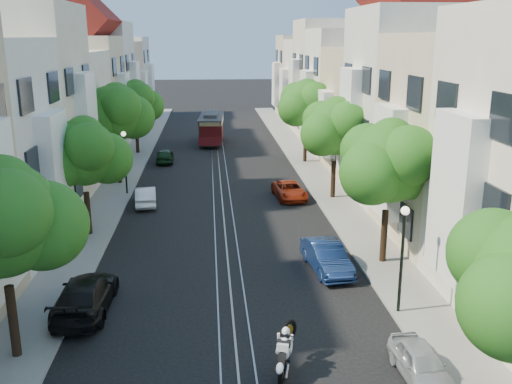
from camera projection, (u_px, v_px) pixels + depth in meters
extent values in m
plane|color=black|center=(220.00, 173.00, 44.34)|extent=(200.00, 200.00, 0.00)
cube|color=gray|center=(312.00, 170.00, 44.90)|extent=(2.50, 80.00, 0.12)
cube|color=gray|center=(125.00, 174.00, 43.75)|extent=(2.50, 80.00, 0.12)
cube|color=gray|center=(213.00, 173.00, 44.30)|extent=(0.06, 80.00, 0.02)
cube|color=gray|center=(220.00, 172.00, 44.34)|extent=(0.06, 80.00, 0.02)
cube|color=gray|center=(227.00, 172.00, 44.38)|extent=(0.06, 80.00, 0.02)
cube|color=tan|center=(220.00, 172.00, 44.34)|extent=(0.08, 80.00, 0.01)
cube|color=white|center=(457.00, 196.00, 20.71)|extent=(0.90, 3.04, 6.05)
cube|color=beige|center=(464.00, 144.00, 28.60)|extent=(7.00, 8.00, 10.00)
cube|color=white|center=(389.00, 161.00, 28.51)|extent=(0.90, 3.04, 5.50)
cube|color=silver|center=(411.00, 106.00, 36.03)|extent=(7.00, 8.00, 12.00)
cube|color=white|center=(351.00, 122.00, 35.98)|extent=(0.90, 3.04, 6.60)
cube|color=#C6B28C|center=(374.00, 113.00, 44.11)|extent=(7.00, 8.00, 9.00)
cube|color=white|center=(325.00, 123.00, 44.00)|extent=(0.90, 3.04, 4.95)
cube|color=white|center=(349.00, 93.00, 51.60)|extent=(7.00, 8.00, 10.50)
cube|color=white|center=(308.00, 103.00, 51.52)|extent=(0.90, 3.04, 5.78)
cube|color=beige|center=(331.00, 81.00, 59.16)|extent=(7.00, 8.00, 11.50)
cube|color=white|center=(295.00, 90.00, 59.10)|extent=(0.90, 3.04, 6.32)
cube|color=silver|center=(317.00, 85.00, 67.12)|extent=(7.00, 8.00, 9.50)
cube|color=white|center=(284.00, 91.00, 67.01)|extent=(0.90, 3.04, 5.23)
cube|color=beige|center=(305.00, 78.00, 74.74)|extent=(7.00, 8.00, 10.00)
cube|color=white|center=(277.00, 84.00, 74.65)|extent=(0.90, 3.04, 5.50)
cube|color=white|center=(54.00, 169.00, 27.22)|extent=(0.90, 3.04, 5.39)
cube|color=beige|center=(21.00, 112.00, 34.14)|extent=(7.00, 8.00, 11.76)
cube|color=white|center=(86.00, 126.00, 34.70)|extent=(0.90, 3.04, 6.47)
cube|color=silver|center=(57.00, 118.00, 42.22)|extent=(7.00, 8.00, 8.82)
cube|color=white|center=(109.00, 127.00, 42.71)|extent=(0.90, 3.04, 4.85)
cube|color=beige|center=(79.00, 97.00, 49.72)|extent=(7.00, 8.00, 10.29)
cube|color=white|center=(124.00, 106.00, 50.24)|extent=(0.90, 3.04, 5.66)
cube|color=silver|center=(96.00, 84.00, 57.28)|extent=(7.00, 8.00, 11.27)
cube|color=white|center=(135.00, 92.00, 57.82)|extent=(0.90, 3.04, 6.20)
cube|color=#C6B28C|center=(110.00, 87.00, 65.23)|extent=(7.00, 8.00, 9.31)
cube|color=white|center=(144.00, 93.00, 65.73)|extent=(0.90, 3.04, 5.12)
cube|color=white|center=(120.00, 80.00, 72.85)|extent=(7.00, 8.00, 9.80)
cube|color=white|center=(150.00, 86.00, 73.36)|extent=(0.90, 3.04, 5.39)
cylinder|color=black|center=(384.00, 236.00, 26.30)|extent=(0.30, 0.30, 2.45)
sphere|color=#215816|center=(388.00, 162.00, 25.38)|extent=(3.64, 3.64, 3.64)
sphere|color=#215816|center=(408.00, 168.00, 26.06)|extent=(2.91, 2.91, 2.91)
sphere|color=#215816|center=(372.00, 173.00, 24.71)|extent=(2.84, 2.84, 2.84)
sphere|color=#215816|center=(391.00, 142.00, 25.25)|extent=(2.18, 2.18, 2.18)
cylinder|color=black|center=(333.00, 179.00, 36.88)|extent=(0.30, 0.30, 2.38)
sphere|color=#215816|center=(335.00, 127.00, 35.99)|extent=(3.54, 3.54, 3.54)
sphere|color=#215816|center=(350.00, 132.00, 36.67)|extent=(2.83, 2.83, 2.83)
sphere|color=#215816|center=(322.00, 134.00, 35.32)|extent=(2.76, 2.76, 2.76)
sphere|color=#215816|center=(337.00, 113.00, 35.86)|extent=(2.12, 2.12, 2.12)
cylinder|color=black|center=(305.00, 146.00, 47.44)|extent=(0.30, 0.30, 2.52)
sphere|color=#215816|center=(306.00, 103.00, 46.50)|extent=(3.74, 3.74, 3.74)
sphere|color=#215816|center=(318.00, 108.00, 47.17)|extent=(3.00, 3.00, 3.00)
sphere|color=#215816|center=(296.00, 108.00, 45.83)|extent=(2.92, 2.92, 2.92)
sphere|color=#215816|center=(307.00, 92.00, 46.36)|extent=(2.25, 2.25, 2.25)
cylinder|color=black|center=(13.00, 321.00, 18.42)|extent=(0.30, 0.30, 2.45)
sphere|color=#215816|center=(1.00, 219.00, 17.51)|extent=(3.64, 3.64, 3.64)
sphere|color=#215816|center=(43.00, 225.00, 18.18)|extent=(2.91, 2.91, 2.91)
sphere|color=#215816|center=(2.00, 190.00, 17.37)|extent=(2.18, 2.18, 2.18)
cylinder|color=black|center=(88.00, 213.00, 29.98)|extent=(0.30, 0.30, 2.27)
sphere|color=#215816|center=(83.00, 153.00, 29.13)|extent=(3.38, 3.38, 3.38)
sphere|color=#215816|center=(107.00, 158.00, 29.80)|extent=(2.70, 2.70, 2.70)
sphere|color=#215816|center=(61.00, 162.00, 28.46)|extent=(2.64, 2.64, 2.64)
sphere|color=#215816|center=(84.00, 135.00, 29.00)|extent=(2.03, 2.03, 2.03)
cylinder|color=black|center=(119.00, 165.00, 40.51)|extent=(0.30, 0.30, 2.62)
sphere|color=#215816|center=(115.00, 112.00, 39.53)|extent=(3.90, 3.90, 3.90)
sphere|color=#215816|center=(133.00, 117.00, 40.20)|extent=(3.12, 3.12, 3.12)
sphere|color=#215816|center=(100.00, 118.00, 38.86)|extent=(3.04, 3.04, 3.04)
sphere|color=#215816|center=(116.00, 99.00, 39.39)|extent=(2.34, 2.34, 2.34)
cylinder|color=black|center=(137.00, 139.00, 51.11)|extent=(0.30, 0.30, 2.38)
sphere|color=#215816|center=(135.00, 102.00, 50.22)|extent=(3.54, 3.54, 3.54)
sphere|color=#215816|center=(149.00, 105.00, 50.90)|extent=(2.83, 2.83, 2.83)
sphere|color=#215816|center=(123.00, 106.00, 49.55)|extent=(2.76, 2.76, 2.76)
sphere|color=#215816|center=(136.00, 91.00, 50.09)|extent=(2.12, 2.12, 2.12)
cylinder|color=black|center=(402.00, 262.00, 21.21)|extent=(0.12, 0.12, 4.00)
sphere|color=#FFF2CC|center=(405.00, 211.00, 20.69)|extent=(0.32, 0.32, 0.32)
cylinder|color=black|center=(125.00, 164.00, 37.51)|extent=(0.12, 0.12, 4.00)
sphere|color=#FFF2CC|center=(123.00, 134.00, 36.99)|extent=(0.32, 0.32, 0.32)
torus|color=black|center=(282.00, 372.00, 17.39)|extent=(0.38, 0.81, 0.80)
torus|color=black|center=(289.00, 331.00, 18.44)|extent=(0.65, 0.65, 0.78)
ellipsoid|color=white|center=(285.00, 347.00, 17.82)|extent=(0.76, 1.18, 0.94)
ellipsoid|color=white|center=(284.00, 345.00, 17.51)|extent=(0.55, 0.69, 0.53)
cube|color=black|center=(282.00, 359.00, 17.15)|extent=(0.38, 0.61, 0.38)
cube|color=silver|center=(284.00, 345.00, 17.47)|extent=(0.51, 0.67, 0.27)
sphere|color=black|center=(286.00, 336.00, 17.77)|extent=(0.28, 0.28, 0.28)
cube|color=black|center=(212.00, 139.00, 56.45)|extent=(2.49, 7.31, 0.27)
cube|color=#4C0C10|center=(212.00, 128.00, 56.17)|extent=(2.42, 4.62, 2.16)
cube|color=beige|center=(211.00, 120.00, 55.95)|extent=(2.47, 4.67, 0.54)
cube|color=#2D2D30|center=(211.00, 116.00, 55.86)|extent=(2.67, 7.32, 0.16)
cube|color=#2D2D30|center=(211.00, 114.00, 55.80)|extent=(1.50, 4.12, 0.31)
imported|color=#A2A8AE|center=(421.00, 364.00, 17.48)|extent=(1.42, 3.21, 1.07)
imported|color=#0D1D44|center=(327.00, 257.00, 25.61)|extent=(1.86, 4.13, 1.32)
imported|color=maroon|center=(290.00, 190.00, 37.14)|extent=(2.14, 4.04, 1.08)
imported|color=black|center=(85.00, 295.00, 21.75)|extent=(2.02, 4.78, 1.38)
imported|color=silver|center=(146.00, 196.00, 35.68)|extent=(1.61, 3.67, 1.17)
imported|color=black|center=(165.00, 156.00, 47.67)|extent=(1.48, 3.50, 1.18)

